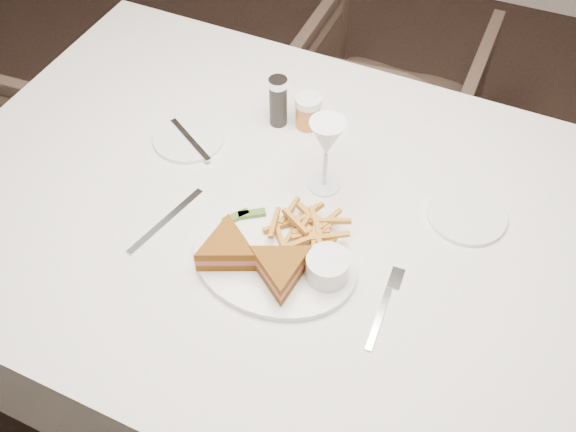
{
  "coord_description": "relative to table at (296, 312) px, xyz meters",
  "views": [
    {
      "loc": [
        0.7,
        -0.51,
        1.74
      ],
      "look_at": [
        0.39,
        0.21,
        0.8
      ],
      "focal_mm": 40.0,
      "sensor_mm": 36.0,
      "label": 1
    }
  ],
  "objects": [
    {
      "name": "table_setting",
      "position": [
        0.0,
        -0.04,
        0.41
      ],
      "size": [
        0.78,
        0.62,
        0.18
      ],
      "color": "white",
      "rests_on": "table"
    },
    {
      "name": "table",
      "position": [
        0.0,
        0.0,
        0.0
      ],
      "size": [
        1.57,
        1.07,
        0.75
      ],
      "primitive_type": "cube",
      "rotation": [
        0.0,
        0.0,
        -0.03
      ],
      "color": "silver",
      "rests_on": "ground"
    },
    {
      "name": "ground",
      "position": [
        -0.39,
        -0.26,
        -0.38
      ],
      "size": [
        5.0,
        5.0,
        0.0
      ],
      "primitive_type": "plane",
      "color": "black",
      "rests_on": "ground"
    },
    {
      "name": "chair_far",
      "position": [
        -0.06,
        0.98,
        -0.07
      ],
      "size": [
        0.6,
        0.56,
        0.61
      ],
      "primitive_type": "imported",
      "rotation": [
        0.0,
        0.0,
        3.13
      ],
      "color": "#4A382D",
      "rests_on": "ground"
    }
  ]
}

